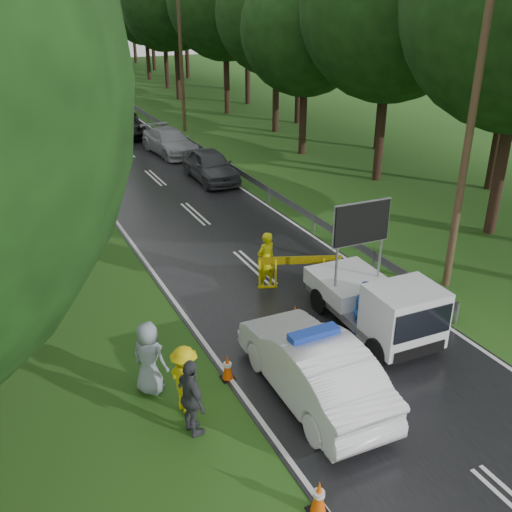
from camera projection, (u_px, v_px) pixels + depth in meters
ground at (351, 355)px, 15.39m from camera, size 160.00×160.00×0.00m
road at (105, 132)px, 39.86m from camera, size 7.00×140.00×0.02m
guardrail at (157, 121)px, 40.83m from camera, size 0.12×60.06×0.70m
utility_pole_near at (469, 134)px, 16.96m from camera, size 1.40×0.24×10.00m
utility_pole_mid at (181, 56)px, 38.17m from camera, size 1.40×0.24×10.00m
utility_pole_far at (99, 33)px, 59.38m from camera, size 1.40×0.24×10.00m
police_sedan at (312, 366)px, 13.52m from camera, size 1.87×5.08×1.83m
work_truck at (379, 304)px, 15.96m from camera, size 2.17×4.58×3.59m
barrier at (300, 264)px, 18.57m from camera, size 2.55×1.08×1.13m
officer at (266, 260)px, 18.58m from camera, size 0.79×0.62×1.93m
civilian at (366, 311)px, 15.80m from camera, size 0.92×0.76×1.75m
bystander_left at (185, 379)px, 13.03m from camera, size 0.88×1.22×1.71m
bystander_mid at (192, 398)px, 12.28m from camera, size 0.59×1.15×1.89m
bystander_right at (149, 358)px, 13.63m from camera, size 1.06×1.10×1.90m
queue_car_first at (210, 165)px, 29.42m from camera, size 1.96×4.69×1.59m
queue_car_second at (170, 142)px, 34.31m from camera, size 2.56×5.29×1.48m
queue_car_third at (123, 124)px, 38.66m from camera, size 3.25×5.85×1.55m
queue_car_fourth at (89, 98)px, 48.49m from camera, size 1.96×4.80×1.55m
cone_near_left at (319, 497)px, 10.57m from camera, size 0.37×0.37×0.78m
cone_center at (295, 316)px, 16.54m from camera, size 0.34×0.34×0.73m
cone_far at (343, 293)px, 17.84m from camera, size 0.33×0.33×0.70m
cone_left_mid at (227, 367)px, 14.30m from camera, size 0.34×0.34×0.72m
cone_right at (395, 299)px, 17.52m from camera, size 0.32×0.32×0.67m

